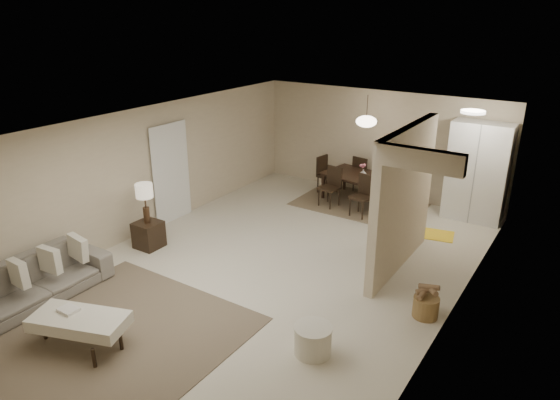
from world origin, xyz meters
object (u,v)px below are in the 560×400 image
Objects in this scene: side_table at (149,235)px; round_pouf at (313,340)px; pantry_cabinet at (478,172)px; sofa at (34,281)px; ottoman_bench at (80,322)px; dining_table at (362,190)px; wicker_basket at (426,307)px.

round_pouf is at bearing -13.64° from side_table.
side_table is at bearing 166.36° from round_pouf.
pantry_cabinet is 8.55m from sofa.
sofa is at bearing 149.18° from ottoman_bench.
side_table is 0.27× the size of dining_table.
round_pouf is (-0.60, -5.78, -0.85)m from pantry_cabinet.
ottoman_bench reaches higher than wicker_basket.
dining_table reaches higher than side_table.
wicker_basket is at bearing -61.64° from sofa.
pantry_cabinet is 0.92× the size of sofa.
dining_table reaches higher than ottoman_bench.
side_table is at bearing -173.02° from wicker_basket.
pantry_cabinet reaches higher than round_pouf.
dining_table reaches higher than round_pouf.
sofa is 2.27m from side_table.
side_table is at bearing -109.08° from dining_table.
pantry_cabinet is 1.52× the size of ottoman_bench.
round_pouf is at bearing -120.51° from wicker_basket.
sofa is at bearing -163.34° from round_pouf.
sofa reaches higher than wicker_basket.
pantry_cabinet is 6.78m from side_table.
sofa is 4.49× the size of round_pouf.
dining_table is at bearing 62.81° from ottoman_bench.
ottoman_bench is at bearing -113.98° from pantry_cabinet.
ottoman_bench is 3.70× the size of wicker_basket.
side_table reaches higher than wicker_basket.
ottoman_bench is 2.74× the size of side_table.
ottoman_bench is 2.73× the size of round_pouf.
pantry_cabinet is 5.61× the size of wicker_basket.
side_table is (-4.75, -4.78, -0.80)m from pantry_cabinet.
dining_table is (2.38, 4.33, 0.07)m from side_table.
sofa is 6.09× the size of wicker_basket.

